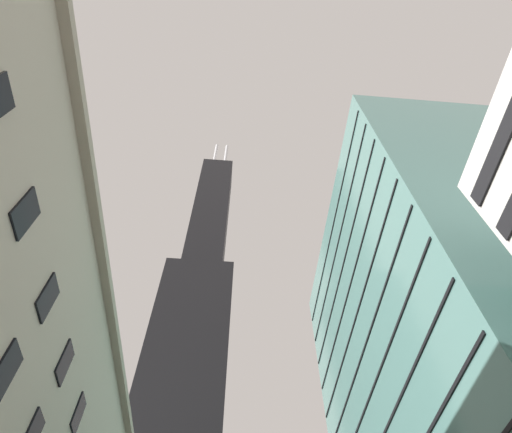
{
  "coord_description": "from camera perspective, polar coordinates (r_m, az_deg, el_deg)",
  "views": [
    {
      "loc": [
        -1.89,
        -7.8,
        1.29
      ],
      "look_at": [
        -0.3,
        12.08,
        31.15
      ],
      "focal_mm": 30.03,
      "sensor_mm": 36.0,
      "label": 1
    }
  ],
  "objects": [
    {
      "name": "dark_skyscraper",
      "position": [
        94.7,
        -10.04,
        -24.0
      ],
      "size": [
        24.84,
        24.84,
        176.79
      ],
      "color": "black",
      "rests_on": "ground"
    },
    {
      "name": "glass_office_midrise",
      "position": [
        46.76,
        25.95,
        -18.66
      ],
      "size": [
        18.48,
        35.09,
        52.21
      ],
      "color": "slate",
      "rests_on": "ground"
    }
  ]
}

